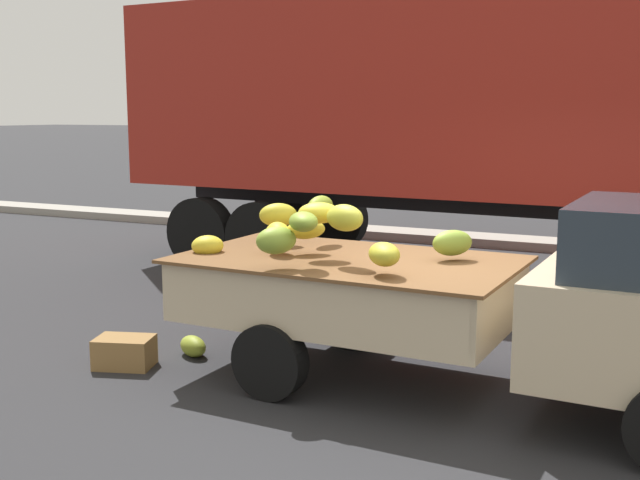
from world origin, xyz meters
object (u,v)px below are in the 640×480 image
at_px(semi_trailer, 532,98).
at_px(produce_crate, 125,352).
at_px(pickup_truck, 587,306).
at_px(fallen_banana_bunch_near_tailgate, 193,346).

xyz_separation_m(semi_trailer, produce_crate, (-2.67, -5.22, -2.40)).
bearing_deg(pickup_truck, produce_crate, -169.79).
xyz_separation_m(pickup_truck, fallen_banana_bunch_near_tailgate, (-3.61, -0.02, -0.79)).
xyz_separation_m(pickup_truck, produce_crate, (-4.01, -0.56, -0.75)).
distance_m(semi_trailer, produce_crate, 6.33).
height_order(fallen_banana_bunch_near_tailgate, produce_crate, produce_crate).
bearing_deg(pickup_truck, semi_trailer, 108.21).
bearing_deg(produce_crate, fallen_banana_bunch_near_tailgate, 54.18).
bearing_deg(produce_crate, semi_trailer, 62.89).
bearing_deg(pickup_truck, fallen_banana_bunch_near_tailgate, -177.46).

